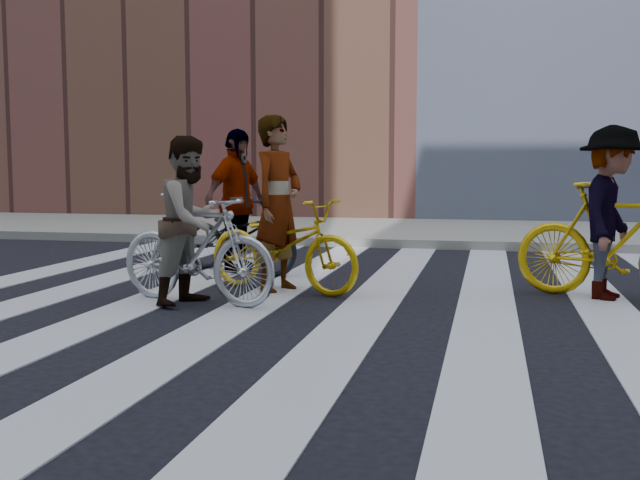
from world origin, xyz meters
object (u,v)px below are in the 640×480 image
(rider_mid, at_px, (191,221))
(bike_dark_rear, at_px, (240,235))
(rider_left, at_px, (278,204))
(rider_rear, at_px, (236,201))
(bike_yellow_right, at_px, (615,241))
(rider_right, at_px, (611,213))
(bike_silver_mid, at_px, (196,249))
(bike_yellow_left, at_px, (282,245))

(rider_mid, bearing_deg, bike_dark_rear, 22.03)
(rider_left, relative_size, rider_rear, 1.04)
(rider_mid, bearing_deg, bike_yellow_right, -58.63)
(rider_rear, bearing_deg, bike_dark_rear, -68.24)
(bike_yellow_right, distance_m, rider_right, 0.29)
(rider_rear, bearing_deg, rider_left, -122.77)
(bike_silver_mid, height_order, bike_dark_rear, bike_silver_mid)
(bike_dark_rear, bearing_deg, bike_silver_mid, -150.56)
(bike_yellow_left, distance_m, rider_left, 0.45)
(rider_left, height_order, rider_rear, rider_left)
(rider_left, bearing_deg, bike_yellow_right, -65.57)
(bike_silver_mid, xyz_separation_m, rider_rear, (-0.35, 2.19, 0.36))
(rider_rear, bearing_deg, rider_mid, -150.56)
(rider_mid, bearing_deg, rider_right, -58.44)
(bike_yellow_left, bearing_deg, rider_rear, 57.34)
(bike_yellow_left, distance_m, rider_rear, 1.66)
(bike_yellow_right, xyz_separation_m, rider_left, (-3.45, -0.24, 0.35))
(bike_silver_mid, height_order, bike_yellow_right, bike_yellow_right)
(bike_yellow_left, height_order, rider_mid, rider_mid)
(rider_mid, height_order, rider_right, rider_right)
(bike_yellow_left, bearing_deg, bike_silver_mid, 165.93)
(rider_left, bearing_deg, bike_silver_mid, 168.13)
(bike_yellow_right, bearing_deg, bike_yellow_left, 112.64)
(bike_silver_mid, relative_size, rider_left, 0.96)
(bike_silver_mid, height_order, rider_left, rider_left)
(bike_yellow_left, bearing_deg, bike_yellow_right, -65.51)
(bike_dark_rear, bearing_deg, rider_mid, -151.85)
(bike_dark_rear, xyz_separation_m, rider_mid, (0.25, -2.19, 0.35))
(bike_silver_mid, relative_size, bike_yellow_right, 0.92)
(bike_silver_mid, bearing_deg, bike_dark_rear, 23.32)
(rider_left, height_order, rider_mid, rider_left)
(bike_yellow_right, xyz_separation_m, rider_right, (-0.05, 0.00, 0.28))
(bike_silver_mid, bearing_deg, rider_rear, 24.60)
(bike_dark_rear, bearing_deg, bike_yellow_left, -122.77)
(bike_silver_mid, distance_m, bike_yellow_right, 4.19)
(bike_silver_mid, height_order, rider_rear, rider_rear)
(bike_silver_mid, height_order, rider_mid, rider_mid)
(bike_silver_mid, relative_size, rider_mid, 1.11)
(rider_right, bearing_deg, rider_left, 112.64)
(rider_left, bearing_deg, rider_right, -65.51)
(bike_yellow_left, distance_m, bike_yellow_right, 3.41)
(bike_dark_rear, distance_m, rider_mid, 2.23)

